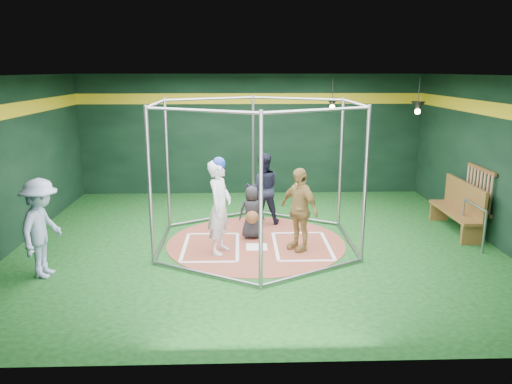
{
  "coord_description": "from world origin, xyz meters",
  "views": [
    {
      "loc": [
        -0.34,
        -10.11,
        3.6
      ],
      "look_at": [
        0.0,
        0.1,
        1.1
      ],
      "focal_mm": 35.0,
      "sensor_mm": 36.0,
      "label": 1
    }
  ],
  "objects_px": {
    "umpire": "(263,189)",
    "dugout_bench": "(459,207)",
    "batter_figure": "(220,206)",
    "visitor_leopard": "(299,209)"
  },
  "relations": [
    {
      "from": "batter_figure",
      "to": "dugout_bench",
      "type": "height_order",
      "value": "batter_figure"
    },
    {
      "from": "visitor_leopard",
      "to": "umpire",
      "type": "height_order",
      "value": "same"
    },
    {
      "from": "visitor_leopard",
      "to": "umpire",
      "type": "bearing_deg",
      "value": 162.01
    },
    {
      "from": "batter_figure",
      "to": "visitor_leopard",
      "type": "distance_m",
      "value": 1.61
    },
    {
      "from": "umpire",
      "to": "dugout_bench",
      "type": "bearing_deg",
      "value": 164.0
    },
    {
      "from": "batter_figure",
      "to": "umpire",
      "type": "xyz_separation_m",
      "value": [
        0.94,
        1.94,
        -0.11
      ]
    },
    {
      "from": "dugout_bench",
      "to": "batter_figure",
      "type": "bearing_deg",
      "value": -167.6
    },
    {
      "from": "visitor_leopard",
      "to": "batter_figure",
      "type": "bearing_deg",
      "value": -123.37
    },
    {
      "from": "umpire",
      "to": "dugout_bench",
      "type": "height_order",
      "value": "umpire"
    },
    {
      "from": "batter_figure",
      "to": "dugout_bench",
      "type": "distance_m",
      "value": 5.53
    }
  ]
}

